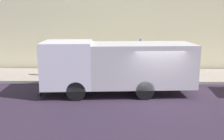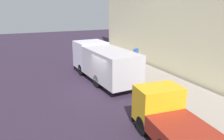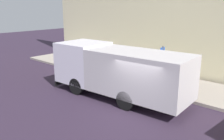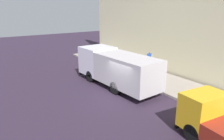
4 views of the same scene
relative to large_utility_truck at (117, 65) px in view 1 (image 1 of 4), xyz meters
name	(u,v)px [view 1 (image 1 of 4)]	position (x,y,z in m)	size (l,w,h in m)	color
ground	(159,100)	(-1.13, -2.14, -1.60)	(80.00, 80.00, 0.00)	#2F2234
sidewalk	(147,76)	(3.84, -2.14, -1.52)	(3.93, 30.00, 0.17)	#9E9389
large_utility_truck	(117,65)	(0.00, 0.00, 0.00)	(3.06, 8.23, 2.86)	white
pedestrian_walking	(112,64)	(2.62, 0.33, -0.47)	(0.49, 0.49, 1.80)	#24272C
pedestrian_standing	(72,66)	(2.57, 2.90, -0.60)	(0.52, 0.52, 1.59)	#483050
pedestrian_third	(49,63)	(3.31, 4.57, -0.52)	(0.48, 0.48, 1.74)	black
traffic_cone_orange	(51,74)	(2.31, 4.26, -1.09)	(0.47, 0.47, 0.68)	orange
street_sign_post	(140,56)	(2.23, -1.44, 0.11)	(0.44, 0.08, 2.62)	#4C5156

